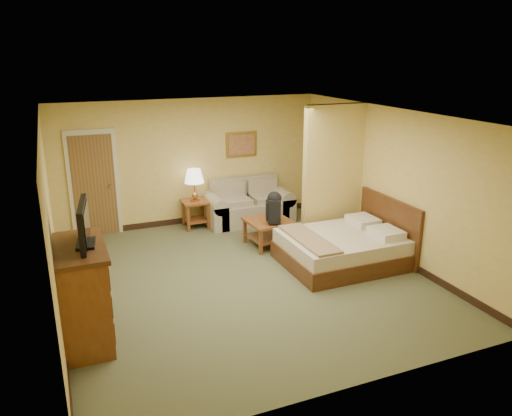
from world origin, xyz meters
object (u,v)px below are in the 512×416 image
coffee_table (269,227)px  dresser (83,294)px  bed (345,247)px  loveseat (249,208)px

coffee_table → dresser: dresser is taller
dresser → bed: size_ratio=0.66×
loveseat → bed: bearing=-75.2°
bed → dresser: bearing=-169.0°
loveseat → coffee_table: 1.44m
dresser → coffee_table: bearing=31.3°
coffee_table → dresser: 4.02m
bed → coffee_table: bearing=125.0°
coffee_table → loveseat: bearing=83.3°
coffee_table → bed: (0.87, -1.25, -0.07)m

